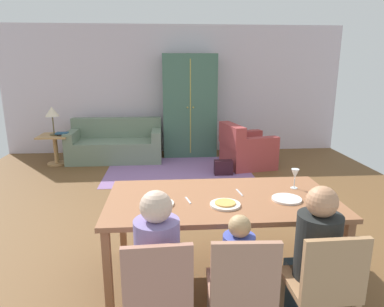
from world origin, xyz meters
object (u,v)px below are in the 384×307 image
(book_lower, at_px, (65,134))
(person_woman, at_px, (313,265))
(dining_chair_woman, at_px, (324,283))
(handbag, at_px, (223,167))
(plate_near_man, at_px, (159,204))
(person_man, at_px, (158,272))
(plate_near_woman, at_px, (287,199))
(couch, at_px, (116,145))
(armoire, at_px, (189,106))
(person_child, at_px, (237,279))
(dining_chair_man, at_px, (158,291))
(dining_chair_child, at_px, (242,287))
(dining_table, at_px, (222,204))
(book_upper, at_px, (62,133))
(wine_glass, at_px, (295,175))
(armchair, at_px, (245,150))
(side_table, at_px, (55,145))
(plate_near_child, at_px, (225,205))
(table_lamp, at_px, (52,113))

(book_lower, bearing_deg, person_woman, -57.37)
(dining_chair_woman, relative_size, handbag, 2.72)
(plate_near_man, bearing_deg, person_man, -90.15)
(plate_near_woman, relative_size, person_man, 0.23)
(plate_near_woman, xyz_separation_m, book_lower, (-2.96, 4.03, -0.18))
(couch, height_order, armoire, armoire)
(person_child, bearing_deg, dining_chair_man, -162.51)
(dining_chair_man, xyz_separation_m, dining_chair_child, (0.53, 0.00, 0.00))
(person_man, distance_m, person_woman, 1.08)
(dining_table, height_order, book_upper, dining_table)
(wine_glass, xyz_separation_m, armoire, (-0.69, 4.26, 0.16))
(plate_near_man, height_order, armchair, armchair)
(dining_chair_man, bearing_deg, dining_table, 58.36)
(plate_near_woman, bearing_deg, armchair, 82.43)
(book_upper, bearing_deg, dining_table, -57.35)
(plate_near_woman, height_order, person_man, person_man)
(handbag, bearing_deg, armchair, 44.52)
(side_table, bearing_deg, book_lower, 15.50)
(plate_near_man, relative_size, handbag, 0.78)
(person_child, distance_m, book_upper, 5.16)
(plate_near_child, relative_size, couch, 0.14)
(plate_near_man, xyz_separation_m, armchair, (1.56, 3.58, -0.45))
(plate_near_woman, height_order, handbag, plate_near_woman)
(person_man, height_order, dining_chair_child, person_man)
(plate_near_man, height_order, wine_glass, wine_glass)
(dining_table, distance_m, table_lamp, 4.68)
(couch, bearing_deg, plate_near_child, -70.86)
(book_upper, bearing_deg, dining_chair_man, -67.83)
(couch, xyz_separation_m, book_upper, (-0.96, -0.30, 0.32))
(person_woman, height_order, armoire, armoire)
(armchair, xyz_separation_m, handbag, (-0.50, -0.49, -0.19))
(handbag, bearing_deg, book_lower, 162.02)
(plate_near_man, height_order, couch, couch)
(plate_near_man, bearing_deg, book_lower, 114.90)
(dining_table, xyz_separation_m, dining_chair_child, (-0.00, -0.87, -0.21))
(dining_chair_child, xyz_separation_m, table_lamp, (-2.61, 4.75, 0.52))
(person_man, distance_m, handbag, 3.84)
(person_child, distance_m, side_table, 5.27)
(dining_table, xyz_separation_m, plate_near_woman, (0.54, -0.10, 0.07))
(person_man, relative_size, dining_chair_child, 1.28)
(plate_near_man, xyz_separation_m, person_woman, (1.08, -0.58, -0.26))
(side_table, bearing_deg, couch, 13.03)
(person_woman, bearing_deg, wine_glass, 79.15)
(person_woman, relative_size, side_table, 1.91)
(person_child, bearing_deg, book_lower, 117.61)
(dining_chair_child, relative_size, book_lower, 3.95)
(plate_near_woman, height_order, book_lower, plate_near_woman)
(armchair, bearing_deg, book_lower, 172.30)
(dining_chair_man, xyz_separation_m, handbag, (1.06, 3.85, -0.36))
(book_lower, bearing_deg, plate_near_woman, -53.67)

